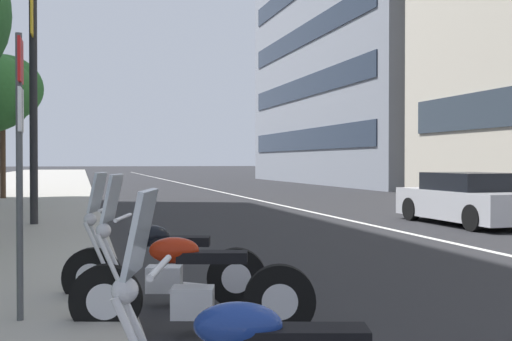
# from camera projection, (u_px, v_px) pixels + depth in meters

# --- Properties ---
(lane_centre_stripe) EXTENTS (110.00, 0.16, 0.01)m
(lane_centre_stripe) POSITION_uv_depth(u_px,v_px,m) (199.00, 187.00, 38.03)
(lane_centre_stripe) COLOR silver
(lane_centre_stripe) RESTS_ON ground
(motorcycle_nearest_camera) EXTENTS (0.84, 2.20, 1.49)m
(motorcycle_nearest_camera) POSITION_uv_depth(u_px,v_px,m) (188.00, 288.00, 5.59)
(motorcycle_nearest_camera) COLOR black
(motorcycle_nearest_camera) RESTS_ON ground
(motorcycle_mid_row) EXTENTS (0.84, 2.19, 1.48)m
(motorcycle_mid_row) POSITION_uv_depth(u_px,v_px,m) (160.00, 267.00, 6.73)
(motorcycle_mid_row) COLOR black
(motorcycle_mid_row) RESTS_ON ground
(car_following_behind) EXTENTS (4.12, 1.86, 1.32)m
(car_following_behind) POSITION_uv_depth(u_px,v_px,m) (468.00, 200.00, 15.48)
(car_following_behind) COLOR #B7B7BC
(car_following_behind) RESTS_ON ground
(parking_sign_by_curb) EXTENTS (0.32, 0.06, 2.62)m
(parking_sign_by_curb) POSITION_uv_depth(u_px,v_px,m) (20.00, 141.00, 5.57)
(parking_sign_by_curb) COLOR #47494C
(parking_sign_by_curb) RESTS_ON sidewalk_right_plaza
(street_lamp_with_banners) EXTENTS (1.26, 2.01, 7.57)m
(street_lamp_with_banners) POSITION_uv_depth(u_px,v_px,m) (46.00, 26.00, 14.19)
(street_lamp_with_banners) COLOR #232326
(street_lamp_with_banners) RESTS_ON sidewalk_right_plaza
(street_tree_near_plaza_corner) EXTENTS (3.11, 3.11, 5.66)m
(street_tree_near_plaza_corner) POSITION_uv_depth(u_px,v_px,m) (2.00, 88.00, 24.07)
(street_tree_near_plaza_corner) COLOR #473323
(street_tree_near_plaza_corner) RESTS_ON sidewalk_right_plaza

